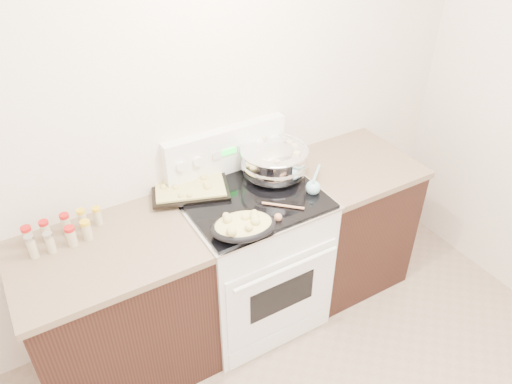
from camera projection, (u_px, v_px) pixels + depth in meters
room_shell at (421, 282)px, 1.19m from camera, size 4.10×3.60×2.75m
counter_left at (119, 312)px, 2.71m from camera, size 0.93×0.67×0.92m
counter_right at (345, 221)px, 3.36m from camera, size 0.73×0.67×0.92m
kitchen_range at (251, 256)px, 3.04m from camera, size 0.78×0.73×1.22m
mixing_bowl at (274, 162)px, 2.88m from camera, size 0.41×0.41×0.23m
roasting_pan at (243, 225)px, 2.48m from camera, size 0.38×0.31×0.11m
baking_sheet at (190, 187)px, 2.80m from camera, size 0.50×0.42×0.06m
wooden_spoon at (280, 213)px, 2.62m from camera, size 0.19×0.18×0.04m
blue_ladle at (313, 186)px, 2.79m from camera, size 0.22×0.22×0.10m
spice_jars at (61, 232)px, 2.46m from camera, size 0.39×0.15×0.13m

